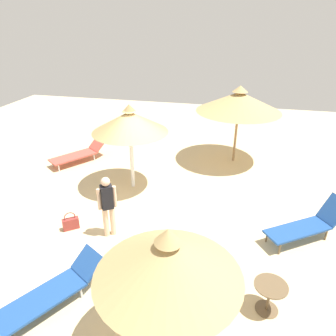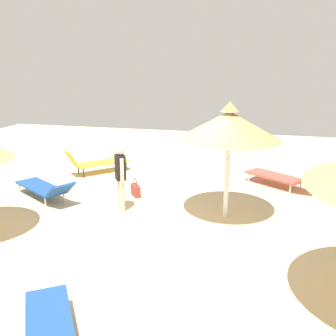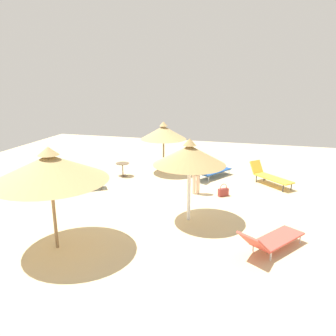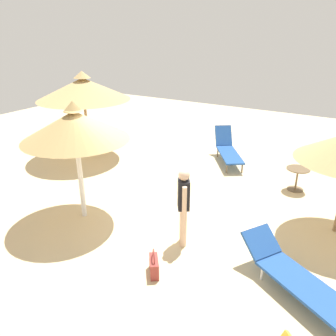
# 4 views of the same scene
# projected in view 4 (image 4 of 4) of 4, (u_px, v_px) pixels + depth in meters

# --- Properties ---
(ground) EXTENTS (24.00, 24.00, 0.10)m
(ground) POSITION_uv_depth(u_px,v_px,m) (152.00, 211.00, 8.07)
(ground) COLOR beige
(parasol_umbrella_back) EXTENTS (2.27, 2.27, 2.68)m
(parasol_umbrella_back) POSITION_uv_depth(u_px,v_px,m) (75.00, 126.00, 6.96)
(parasol_umbrella_back) COLOR white
(parasol_umbrella_back) RESTS_ON ground
(parasol_umbrella_near_right) EXTENTS (3.00, 3.00, 2.82)m
(parasol_umbrella_near_right) POSITION_uv_depth(u_px,v_px,m) (83.00, 89.00, 10.66)
(parasol_umbrella_near_right) COLOR olive
(parasol_umbrella_near_right) RESTS_ON ground
(lounge_chair_edge) EXTENTS (1.63, 2.03, 0.97)m
(lounge_chair_edge) POSITION_uv_depth(u_px,v_px,m) (228.00, 149.00, 10.84)
(lounge_chair_edge) COLOR #1E478C
(lounge_chair_edge) RESTS_ON ground
(lounge_chair_center) EXTENTS (2.22, 1.68, 0.66)m
(lounge_chair_center) POSITION_uv_depth(u_px,v_px,m) (296.00, 277.00, 5.38)
(lounge_chair_center) COLOR #1E478C
(lounge_chair_center) RESTS_ON ground
(person_standing_far_left) EXTENTS (0.33, 0.40, 1.62)m
(person_standing_far_left) POSITION_uv_depth(u_px,v_px,m) (183.00, 203.00, 6.44)
(person_standing_far_left) COLOR beige
(person_standing_far_left) RESTS_ON ground
(handbag) EXTENTS (0.37, 0.41, 0.50)m
(handbag) POSITION_uv_depth(u_px,v_px,m) (154.00, 265.00, 5.87)
(handbag) COLOR maroon
(handbag) RESTS_ON ground
(side_table_round) EXTENTS (0.61, 0.61, 0.62)m
(side_table_round) POSITION_uv_depth(u_px,v_px,m) (297.00, 175.00, 8.87)
(side_table_round) COLOR brown
(side_table_round) RESTS_ON ground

